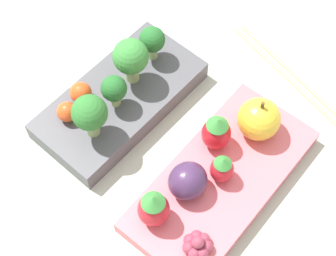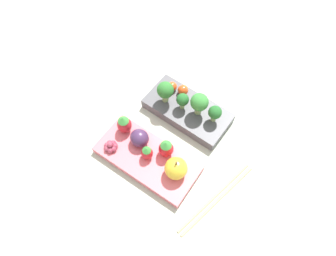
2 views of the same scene
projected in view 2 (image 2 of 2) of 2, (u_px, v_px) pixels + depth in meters
name	position (u px, v px, depth m)	size (l,w,h in m)	color
ground_plane	(167.00, 134.00, 0.69)	(4.00, 4.00, 0.00)	#ADB7A3
bento_box_savoury	(187.00, 110.00, 0.71)	(0.21, 0.12, 0.03)	#4C4C51
bento_box_fruit	(148.00, 158.00, 0.65)	(0.24, 0.14, 0.02)	#DB6670
broccoli_floret_0	(199.00, 103.00, 0.66)	(0.04, 0.04, 0.06)	#93B770
broccoli_floret_1	(165.00, 91.00, 0.67)	(0.04, 0.04, 0.06)	#93B770
broccoli_floret_2	(215.00, 113.00, 0.65)	(0.03, 0.03, 0.05)	#93B770
broccoli_floret_3	(183.00, 100.00, 0.67)	(0.03, 0.03, 0.04)	#93B770
cherry_tomato_0	(172.00, 86.00, 0.71)	(0.02, 0.02, 0.02)	#DB4C1E
cherry_tomato_1	(183.00, 90.00, 0.71)	(0.02, 0.02, 0.02)	#DB4C1E
apple	(176.00, 168.00, 0.61)	(0.05, 0.05, 0.06)	gold
strawberry_0	(147.00, 153.00, 0.63)	(0.03, 0.03, 0.04)	red
strawberry_1	(124.00, 124.00, 0.66)	(0.03, 0.03, 0.05)	red
strawberry_2	(166.00, 148.00, 0.63)	(0.03, 0.03, 0.05)	red
plum	(140.00, 138.00, 0.64)	(0.04, 0.04, 0.04)	#42284C
grape_cluster	(111.00, 146.00, 0.65)	(0.03, 0.03, 0.02)	#93384C
chopsticks_pair	(216.00, 198.00, 0.62)	(0.04, 0.21, 0.01)	tan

